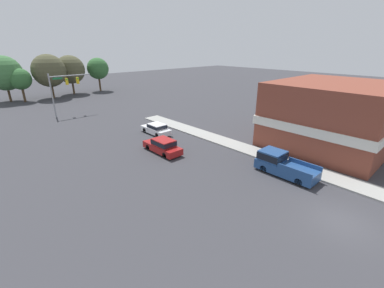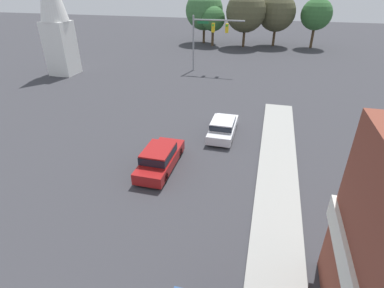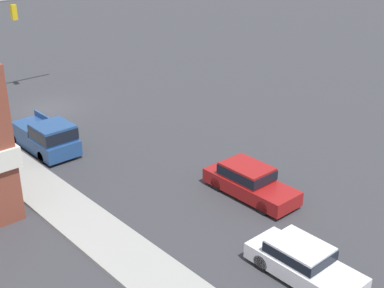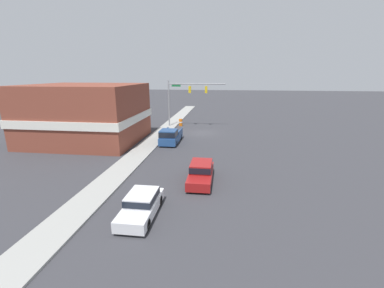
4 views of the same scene
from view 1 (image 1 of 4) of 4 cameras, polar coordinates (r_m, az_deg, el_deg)
ground_plane at (r=19.83m, az=30.26°, el=-14.76°), size 200.00×200.00×0.00m
sidewalk_curb at (r=24.71m, az=34.50°, el=-8.38°), size 2.40×60.00×0.14m
far_signal_assembly at (r=46.15m, az=-26.60°, el=11.59°), size 6.37×0.49×6.74m
car_lead at (r=27.26m, az=-6.50°, el=-0.35°), size 1.79×4.81×1.53m
car_oncoming at (r=33.22m, az=-7.93°, el=3.40°), size 1.77×4.47×1.38m
pickup_truck_parked at (r=23.97m, az=19.19°, el=-4.19°), size 2.02×5.26×1.89m
corner_brick_building at (r=32.53m, az=28.82°, el=5.62°), size 13.18×11.81×7.04m
backdrop_tree_left_far at (r=63.98m, az=-36.30°, el=12.56°), size 6.71×6.71×8.97m
backdrop_tree_left_mid at (r=62.23m, az=-33.88°, el=11.88°), size 4.13×4.13×6.59m
backdrop_tree_center at (r=63.52m, az=-29.21°, el=14.03°), size 6.70×6.70×9.12m
backdrop_tree_right_mid at (r=67.20m, az=-25.41°, el=14.71°), size 6.30×6.30×8.71m
backdrop_tree_right_far at (r=69.34m, az=-20.18°, el=15.46°), size 5.09×5.09×7.99m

